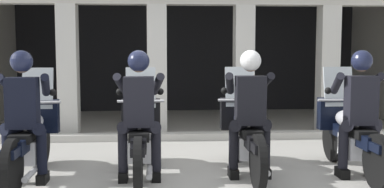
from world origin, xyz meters
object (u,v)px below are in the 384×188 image
object	(u,v)px
motorcycle_far_right	(350,134)
police_officer_far_right	(360,103)
motorcycle_far_left	(31,137)
police_officer_far_left	(23,105)
police_officer_center_left	(139,104)
motorcycle_center_left	(140,136)
police_officer_center_right	(250,103)
motorcycle_center_right	(245,134)

from	to	relation	value
motorcycle_far_right	police_officer_far_right	world-z (taller)	police_officer_far_right
motorcycle_far_left	motorcycle_far_right	world-z (taller)	same
police_officer_far_left	police_officer_center_left	xyz separation A→B (m)	(1.36, 0.02, 0.00)
motorcycle_center_left	motorcycle_far_right	distance (m)	2.71
motorcycle_far_left	police_officer_center_left	world-z (taller)	police_officer_center_left
police_officer_far_left	police_officer_center_left	distance (m)	1.36
motorcycle_center_left	police_officer_center_right	bearing A→B (deg)	-19.26
police_officer_far_left	motorcycle_center_right	size ratio (longest dim) A/B	0.78
motorcycle_center_right	police_officer_center_right	distance (m)	0.52
police_officer_center_left	motorcycle_far_right	distance (m)	2.76
motorcycle_center_left	motorcycle_far_right	size ratio (longest dim) A/B	1.00
police_officer_center_left	police_officer_far_right	bearing A→B (deg)	-10.34
motorcycle_center_right	police_officer_center_left	bearing A→B (deg)	-174.75
motorcycle_far_right	police_officer_far_left	bearing A→B (deg)	172.92
police_officer_far_left	police_officer_far_right	distance (m)	4.07
motorcycle_far_left	police_officer_center_left	bearing A→B (deg)	-26.32
police_officer_center_left	motorcycle_center_right	xyz separation A→B (m)	(1.36, 0.33, -0.44)
motorcycle_center_right	police_officer_far_right	xyz separation A→B (m)	(1.35, -0.38, 0.44)
police_officer_far_left	motorcycle_center_left	xyz separation A→B (m)	(1.36, 0.30, -0.44)
motorcycle_far_left	police_officer_far_left	distance (m)	0.52
motorcycle_center_right	police_officer_far_left	bearing A→B (deg)	178.91
police_officer_far_left	motorcycle_far_right	world-z (taller)	police_officer_far_left
police_officer_center_left	police_officer_center_right	world-z (taller)	same
motorcycle_center_left	police_officer_far_right	bearing A→B (deg)	-16.30
police_officer_center_right	police_officer_far_right	world-z (taller)	same
police_officer_far_left	motorcycle_center_left	size ratio (longest dim) A/B	0.78
motorcycle_far_right	motorcycle_center_left	bearing A→B (deg)	168.33
motorcycle_center_right	police_officer_center_right	bearing A→B (deg)	-98.62
motorcycle_far_left	motorcycle_center_left	size ratio (longest dim) A/B	1.00
motorcycle_center_left	motorcycle_center_right	world-z (taller)	same
motorcycle_center_left	motorcycle_center_right	bearing A→B (deg)	-7.38
motorcycle_far_left	police_officer_far_right	bearing A→B (deg)	-19.67
motorcycle_far_left	motorcycle_far_right	size ratio (longest dim) A/B	1.00
police_officer_center_left	motorcycle_center_right	distance (m)	1.46
motorcycle_far_left	police_officer_center_right	bearing A→B (deg)	-19.88
police_officer_center_right	motorcycle_far_right	distance (m)	1.44
police_officer_far_left	motorcycle_far_right	distance (m)	4.10
motorcycle_center_right	motorcycle_far_right	size ratio (longest dim) A/B	1.00
motorcycle_center_left	police_officer_center_left	distance (m)	0.52
police_officer_center_right	motorcycle_far_right	xyz separation A→B (m)	(1.36, 0.19, -0.44)
police_officer_far_right	motorcycle_center_right	bearing A→B (deg)	153.77
motorcycle_center_left	police_officer_center_right	xyz separation A→B (m)	(1.35, -0.24, 0.44)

